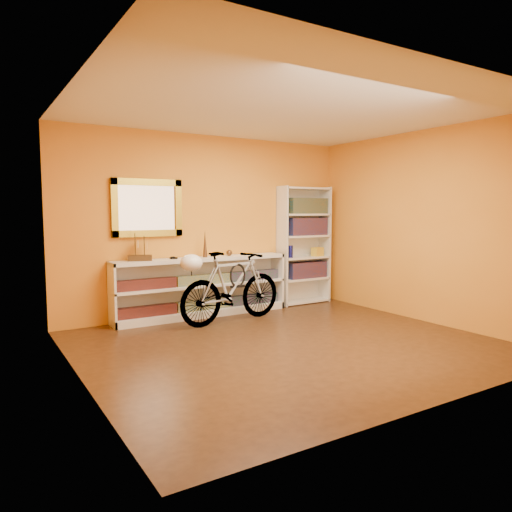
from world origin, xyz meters
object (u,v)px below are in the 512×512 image
bookcase (304,245)px  bicycle (232,287)px  console_unit (203,287)px  helmet (191,263)px

bookcase → bicycle: (-1.65, -0.57, -0.46)m
console_unit → helmet: (-0.45, -0.63, 0.43)m
console_unit → helmet: helmet is taller
console_unit → bookcase: bearing=0.8°
bookcase → console_unit: bearing=-179.2°
console_unit → bookcase: (1.83, 0.03, 0.52)m
bookcase → helmet: bearing=-164.0°
bookcase → helmet: (-2.28, -0.65, -0.09)m
console_unit → helmet: bearing=-125.4°
bookcase → helmet: bookcase is taller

